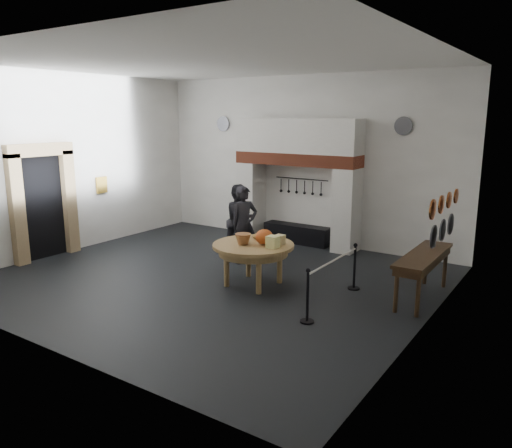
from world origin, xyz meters
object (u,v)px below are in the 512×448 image
Objects in this scene: work_table at (253,245)px; side_table at (424,255)px; visitor_far at (240,221)px; visitor_near at (244,225)px; iron_range at (297,234)px; barrier_post_far at (354,268)px; barrier_post_near at (308,297)px.

work_table is 3.33m from side_table.
work_table is at bearing -135.91° from visitor_far.
side_table is at bearing -62.75° from visitor_near.
visitor_far is at bearing -104.59° from iron_range.
barrier_post_far is at bearing 25.96° from work_table.
iron_range is 1.05× the size of visitor_far.
barrier_post_near is 1.00× the size of barrier_post_far.
side_table is (4.61, -0.49, -0.03)m from visitor_far.
barrier_post_far is at bearing -100.45° from visitor_far.
barrier_post_far is (2.92, -0.30, -0.47)m from visitor_near.
visitor_far reaches higher than barrier_post_far.
barrier_post_near reaches higher than work_table.
side_table and barrier_post_near have the same top height.
work_table is 0.92× the size of visitor_far.
visitor_far reaches higher than work_table.
barrier_post_near is (1.85, -1.10, -0.39)m from work_table.
work_table is 0.91× the size of visitor_near.
side_table is at bearing -94.62° from visitor_far.
barrier_post_near is at bearing -127.65° from visitor_far.
barrier_post_near is (2.92, -2.30, -0.47)m from visitor_near.
visitor_far is 2.01× the size of barrier_post_near.
side_table is 2.59m from barrier_post_near.
iron_range is 3.74m from work_table.
visitor_near is at bearing -92.71° from iron_range.
visitor_near is 2.98m from barrier_post_far.
visitor_far is at bearing 173.92° from side_table.
work_table reaches higher than iron_range.
visitor_far reaches higher than iron_range.
visitor_far is at bearing 73.49° from visitor_near.
visitor_near reaches higher than iron_range.
visitor_far is at bearing 140.90° from barrier_post_near.
visitor_far reaches higher than side_table.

